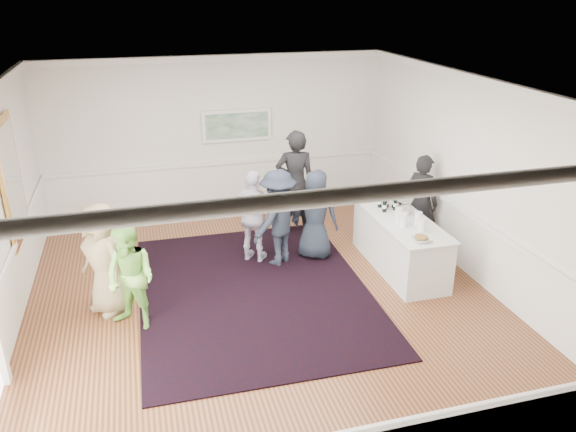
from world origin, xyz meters
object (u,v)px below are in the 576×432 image
object	(u,v)px
guest_tan	(104,259)
guest_lilac	(254,217)
nut_bowl	(421,238)
guest_dark_b	(295,183)
guest_navy	(316,215)
serving_table	(400,243)
bartender	(422,201)
guest_green	(131,278)
ice_bucket	(404,208)
guest_dark_a	(278,218)

from	to	relation	value
guest_tan	guest_lilac	distance (m)	2.63
guest_tan	nut_bowl	size ratio (longest dim) A/B	5.86
guest_lilac	nut_bowl	distance (m)	2.82
guest_dark_b	guest_navy	size ratio (longest dim) A/B	1.28
guest_dark_b	nut_bowl	world-z (taller)	guest_dark_b
serving_table	bartender	xyz separation A→B (m)	(0.75, 0.73, 0.41)
guest_green	nut_bowl	xyz separation A→B (m)	(4.23, -0.23, 0.18)
guest_navy	ice_bucket	size ratio (longest dim) A/B	6.09
nut_bowl	guest_green	bearing A→B (deg)	176.91
ice_bucket	nut_bowl	size ratio (longest dim) A/B	0.91
bartender	guest_navy	distance (m)	1.98
guest_tan	guest_green	bearing A→B (deg)	-1.15
guest_dark_b	guest_navy	distance (m)	1.10
serving_table	guest_tan	bearing A→B (deg)	-178.83
guest_dark_a	guest_tan	bearing A→B (deg)	-17.86
guest_dark_a	guest_dark_b	size ratio (longest dim) A/B	0.82
guest_dark_b	guest_lilac	bearing A→B (deg)	52.50
serving_table	guest_navy	world-z (taller)	guest_navy
guest_tan	guest_dark_a	xyz separation A→B (m)	(2.79, 0.83, -0.00)
guest_navy	ice_bucket	xyz separation A→B (m)	(1.34, -0.62, 0.23)
guest_green	nut_bowl	bearing A→B (deg)	36.51
ice_bucket	serving_table	bearing A→B (deg)	-121.56
guest_dark_a	nut_bowl	xyz separation A→B (m)	(1.81, -1.59, 0.11)
serving_table	guest_lilac	size ratio (longest dim) A/B	1.37
bartender	guest_lilac	world-z (taller)	bartender
guest_dark_b	guest_navy	world-z (taller)	guest_dark_b
guest_dark_a	bartender	bearing A→B (deg)	145.55
guest_navy	guest_dark_b	bearing A→B (deg)	-55.07
guest_dark_b	guest_dark_a	bearing A→B (deg)	70.24
guest_tan	serving_table	bearing A→B (deg)	56.18
guest_dark_a	guest_navy	size ratio (longest dim) A/B	1.06
serving_table	guest_dark_a	distance (m)	2.08
serving_table	guest_navy	distance (m)	1.50
guest_dark_b	guest_navy	bearing A→B (deg)	102.12
guest_green	ice_bucket	size ratio (longest dim) A/B	5.87
guest_lilac	guest_navy	distance (m)	1.06
guest_navy	nut_bowl	distance (m)	2.01
guest_tan	guest_lilac	world-z (taller)	guest_tan
guest_green	guest_lilac	xyz separation A→B (m)	(2.06, 1.56, 0.05)
serving_table	guest_dark_a	xyz separation A→B (m)	(-1.91, 0.73, 0.38)
guest_green	guest_navy	bearing A→B (deg)	64.30
ice_bucket	guest_tan	bearing A→B (deg)	-176.76
serving_table	guest_green	xyz separation A→B (m)	(-4.34, -0.63, 0.31)
bartender	guest_tan	distance (m)	5.51
bartender	guest_dark_a	distance (m)	2.66
guest_lilac	guest_navy	world-z (taller)	guest_lilac
serving_table	guest_dark_a	world-z (taller)	guest_dark_a
bartender	guest_navy	bearing A→B (deg)	60.41
guest_tan	bartender	bearing A→B (deg)	63.59
guest_tan	guest_green	xyz separation A→B (m)	(0.36, -0.54, -0.08)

